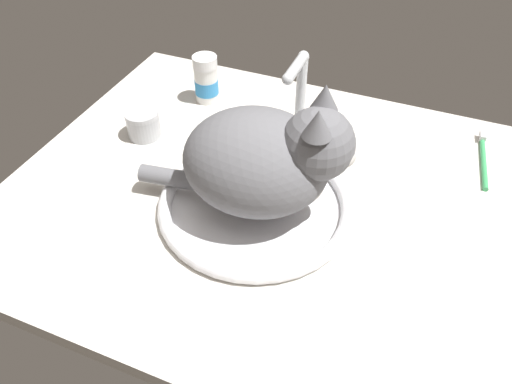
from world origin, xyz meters
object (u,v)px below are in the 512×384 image
Objects in this scene: metal_jar at (143,124)px; toothbrush at (484,158)px; cat at (268,159)px; pill_bottle at (206,80)px; sink_basin at (256,204)px; faucet at (298,107)px.

toothbrush is (66.56, 18.09, -2.31)cm from metal_jar.
cat is at bearing -19.15° from metal_jar.
cat is 38.97cm from pill_bottle.
toothbrush is at bearing 15.20° from metal_jar.
sink_basin is 47.01cm from toothbrush.
toothbrush is (36.65, 29.44, -0.43)cm from sink_basin.
faucet is 32.23cm from metal_jar.
pill_bottle is (-25.80, 28.44, -6.64)cm from cat.
pill_bottle is (-23.86, 28.72, 3.99)cm from sink_basin.
sink_basin is 32.05cm from metal_jar.
toothbrush is (36.65, 7.18, -7.29)cm from faucet.
cat is 46.66cm from toothbrush.
sink_basin is at bearing -90.00° from faucet.
cat is at bearing -47.78° from pill_bottle.
sink_basin is 1.96× the size of toothbrush.
metal_jar is at bearing -164.80° from toothbrush.
faucet is 24.89cm from pill_bottle.
sink_basin is 4.96× the size of metal_jar.
toothbrush is at bearing 38.77° from sink_basin.
cat is at bearing -139.97° from toothbrush.
faucet is at bearing 90.00° from sink_basin.
faucet is 38.05cm from toothbrush.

